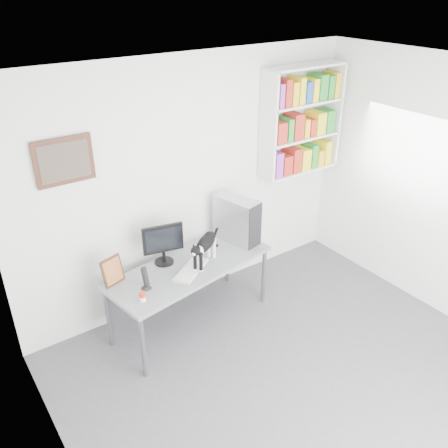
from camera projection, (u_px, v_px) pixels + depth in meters
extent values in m
cube|color=#525257|center=(314.00, 395.00, 4.23)|extent=(4.00, 4.00, 0.01)
cube|color=white|center=(353.00, 90.00, 2.97)|extent=(4.00, 4.00, 0.01)
cube|color=white|center=(192.00, 184.00, 5.05)|extent=(4.00, 0.01, 2.70)
cube|color=white|center=(73.00, 386.00, 2.59)|extent=(0.01, 4.00, 2.70)
cube|color=silver|center=(302.00, 120.00, 5.41)|extent=(1.03, 0.28, 1.24)
cube|color=#4C2618|center=(64.00, 161.00, 4.11)|extent=(0.52, 0.04, 0.42)
cube|color=slate|center=(191.00, 294.00, 4.97)|extent=(1.82, 0.94, 0.72)
cube|color=black|center=(163.00, 244.00, 4.74)|extent=(0.45, 0.28, 0.44)
cube|color=silver|center=(191.00, 270.00, 4.69)|extent=(0.48, 0.39, 0.04)
cube|color=silver|center=(237.00, 219.00, 5.14)|extent=(0.33, 0.54, 0.50)
cylinder|color=black|center=(145.00, 278.00, 4.39)|extent=(0.14, 0.14, 0.23)
cube|color=#4C2618|center=(112.00, 270.00, 4.46)|extent=(0.24, 0.15, 0.28)
cylinder|color=red|center=(142.00, 297.00, 4.26)|extent=(0.08, 0.08, 0.09)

